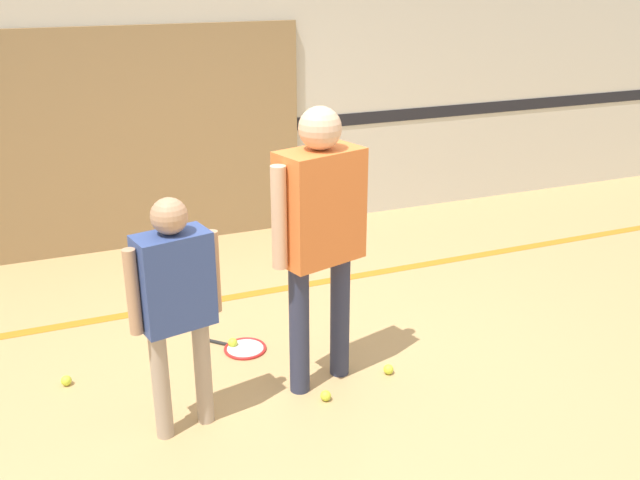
% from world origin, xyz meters
% --- Properties ---
extents(ground_plane, '(16.00, 16.00, 0.00)m').
position_xyz_m(ground_plane, '(0.00, 0.00, 0.00)').
color(ground_plane, tan).
extents(wall_back, '(16.00, 0.07, 3.20)m').
position_xyz_m(wall_back, '(0.00, 2.73, 1.60)').
color(wall_back, beige).
rests_on(wall_back, ground_plane).
extents(wall_panel, '(3.03, 0.05, 2.00)m').
position_xyz_m(wall_panel, '(-0.51, 2.67, 1.00)').
color(wall_panel, '#93754C').
rests_on(wall_panel, ground_plane).
extents(floor_stripe, '(14.40, 0.10, 0.01)m').
position_xyz_m(floor_stripe, '(0.00, 1.26, 0.00)').
color(floor_stripe, orange).
rests_on(floor_stripe, ground_plane).
extents(person_instructor, '(0.65, 0.40, 1.76)m').
position_xyz_m(person_instructor, '(0.12, -0.13, 1.09)').
color(person_instructor, '#2D334C').
rests_on(person_instructor, ground_plane).
extents(person_student_left, '(0.52, 0.29, 1.39)m').
position_xyz_m(person_student_left, '(-0.77, -0.29, 0.86)').
color(person_student_left, tan).
rests_on(person_student_left, ground_plane).
extents(racket_spare_on_floor, '(0.46, 0.46, 0.03)m').
position_xyz_m(racket_spare_on_floor, '(-0.22, 0.44, 0.01)').
color(racket_spare_on_floor, red).
rests_on(racket_spare_on_floor, ground_plane).
extents(tennis_ball_near_instructor, '(0.07, 0.07, 0.07)m').
position_xyz_m(tennis_ball_near_instructor, '(0.07, -0.34, 0.03)').
color(tennis_ball_near_instructor, '#CCE038').
rests_on(tennis_ball_near_instructor, ground_plane).
extents(tennis_ball_by_spare_racket, '(0.07, 0.07, 0.07)m').
position_xyz_m(tennis_ball_by_spare_racket, '(-0.28, 0.50, 0.03)').
color(tennis_ball_by_spare_racket, '#CCE038').
rests_on(tennis_ball_by_spare_racket, ground_plane).
extents(tennis_ball_stray_left, '(0.07, 0.07, 0.07)m').
position_xyz_m(tennis_ball_stray_left, '(-1.38, 0.43, 0.03)').
color(tennis_ball_stray_left, '#CCE038').
rests_on(tennis_ball_stray_left, ground_plane).
extents(tennis_ball_stray_right, '(0.07, 0.07, 0.07)m').
position_xyz_m(tennis_ball_stray_right, '(0.57, -0.22, 0.03)').
color(tennis_ball_stray_right, '#CCE038').
rests_on(tennis_ball_stray_right, ground_plane).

